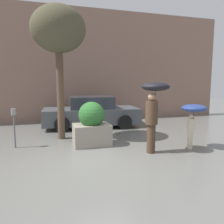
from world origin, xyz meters
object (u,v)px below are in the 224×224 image
at_px(person_adult, 154,102).
at_px(parking_meter, 14,120).
at_px(person_child, 193,113).
at_px(planter_box, 92,125).
at_px(parked_car_near, 91,113).
at_px(street_tree, 58,31).

bearing_deg(person_adult, parking_meter, 130.71).
distance_m(person_adult, person_child, 1.41).
xyz_separation_m(person_adult, person_child, (1.37, 0.00, -0.35)).
height_order(planter_box, person_child, planter_box).
bearing_deg(parking_meter, person_adult, -22.15).
relative_size(planter_box, parked_car_near, 0.32).
bearing_deg(person_child, person_adult, 173.79).
height_order(person_adult, parked_car_near, person_adult).
bearing_deg(parked_car_near, planter_box, 172.46).
bearing_deg(parked_car_near, person_adult, -163.54).
xyz_separation_m(planter_box, parked_car_near, (0.57, 3.05, -0.00)).
bearing_deg(street_tree, parked_car_near, 52.19).
bearing_deg(person_child, planter_box, 150.79).
height_order(person_child, parked_car_near, parked_car_near).
height_order(parked_car_near, parking_meter, parked_car_near).
bearing_deg(parking_meter, parked_car_near, 41.98).
xyz_separation_m(street_tree, parking_meter, (-1.49, -0.76, -2.93)).
bearing_deg(person_adult, parked_car_near, 76.25).
bearing_deg(parked_car_near, person_child, -147.86).
bearing_deg(street_tree, person_adult, -43.54).
height_order(person_child, parking_meter, person_child).
bearing_deg(planter_box, person_adult, -38.17).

